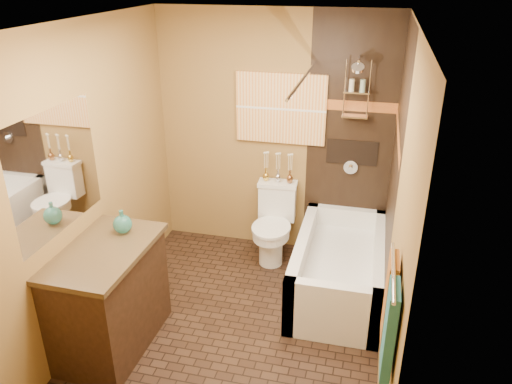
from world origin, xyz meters
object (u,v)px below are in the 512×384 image
(bathtub, at_px, (339,272))
(vanity, at_px, (108,297))
(sunset_painting, at_px, (281,109))
(toilet, at_px, (274,223))

(bathtub, xyz_separation_m, vanity, (-1.72, -1.15, 0.23))
(vanity, bearing_deg, bathtub, 34.71)
(sunset_painting, distance_m, bathtub, 1.68)
(sunset_painting, distance_m, toilet, 1.18)
(bathtub, xyz_separation_m, toilet, (-0.73, 0.46, 0.18))
(bathtub, relative_size, vanity, 1.46)
(toilet, relative_size, vanity, 0.77)
(bathtub, distance_m, toilet, 0.88)
(sunset_painting, height_order, toilet, sunset_painting)
(sunset_painting, xyz_separation_m, toilet, (-0.00, -0.26, -1.15))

